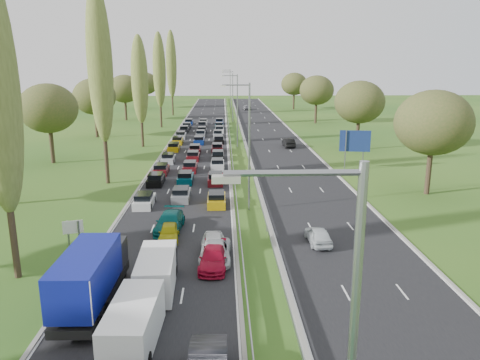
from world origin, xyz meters
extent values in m
plane|color=#234F18|center=(4.50, 80.00, 0.00)|extent=(260.00, 260.00, 0.00)
cube|color=black|center=(-2.25, 82.50, 0.00)|extent=(10.50, 215.00, 0.04)
cube|color=black|center=(11.25, 82.50, 0.00)|extent=(10.50, 215.00, 0.04)
cube|color=gray|center=(3.35, 82.50, 0.55)|extent=(0.06, 215.00, 0.32)
cube|color=gray|center=(5.65, 82.50, 0.55)|extent=(0.06, 215.00, 0.32)
cylinder|color=gray|center=(4.50, 43.00, 6.00)|extent=(0.18, 0.18, 12.00)
cylinder|color=gray|center=(4.50, 78.00, 6.00)|extent=(0.18, 0.18, 12.00)
cylinder|color=gray|center=(4.50, 113.00, 6.00)|extent=(0.18, 0.18, 12.00)
cylinder|color=gray|center=(4.50, 148.00, 6.00)|extent=(0.18, 0.18, 12.00)
cylinder|color=#2D2116|center=(-11.50, 29.00, 3.60)|extent=(0.44, 0.44, 7.20)
cylinder|color=#2D2116|center=(-11.50, 54.00, 3.96)|extent=(0.44, 0.44, 7.92)
ellipsoid|color=#58622A|center=(-11.50, 54.00, 13.64)|extent=(2.80, 2.80, 17.60)
cylinder|color=#2D2116|center=(-11.50, 79.00, 3.24)|extent=(0.44, 0.44, 6.48)
ellipsoid|color=#58622A|center=(-11.50, 79.00, 11.16)|extent=(2.80, 2.80, 14.40)
cylinder|color=#2D2116|center=(-11.50, 104.00, 3.60)|extent=(0.44, 0.44, 7.20)
ellipsoid|color=#58622A|center=(-11.50, 104.00, 12.40)|extent=(2.80, 2.80, 16.00)
cylinder|color=#2D2116|center=(-11.50, 129.00, 3.96)|extent=(0.44, 0.44, 7.92)
ellipsoid|color=#58622A|center=(-11.50, 129.00, 13.64)|extent=(2.80, 2.80, 17.60)
cylinder|color=#2D2116|center=(-22.00, 66.00, 2.42)|extent=(0.56, 0.56, 4.84)
ellipsoid|color=#38471E|center=(-22.00, 66.00, 7.70)|extent=(8.00, 8.00, 6.80)
cylinder|color=#2D2116|center=(-22.00, 90.00, 2.42)|extent=(0.56, 0.56, 4.84)
ellipsoid|color=#38471E|center=(-22.00, 90.00, 7.70)|extent=(8.00, 8.00, 6.80)
cylinder|color=#2D2116|center=(-22.00, 118.00, 2.42)|extent=(0.56, 0.56, 4.84)
ellipsoid|color=#38471E|center=(-22.00, 118.00, 7.70)|extent=(8.00, 8.00, 6.80)
cylinder|color=#2D2116|center=(-22.00, 150.00, 2.42)|extent=(0.56, 0.56, 4.84)
ellipsoid|color=#38471E|center=(-22.00, 150.00, 7.70)|extent=(8.00, 8.00, 6.80)
cylinder|color=#2D2116|center=(24.00, 48.00, 2.42)|extent=(0.56, 0.56, 4.84)
ellipsoid|color=#38471E|center=(24.00, 48.00, 7.70)|extent=(8.00, 8.00, 6.80)
cylinder|color=#2D2116|center=(24.00, 75.00, 2.42)|extent=(0.56, 0.56, 4.84)
ellipsoid|color=#38471E|center=(24.00, 75.00, 7.70)|extent=(8.00, 8.00, 6.80)
cylinder|color=#2D2116|center=(24.00, 110.00, 2.42)|extent=(0.56, 0.56, 4.84)
ellipsoid|color=#38471E|center=(24.00, 110.00, 7.70)|extent=(8.00, 8.00, 6.80)
cylinder|color=#2D2116|center=(24.00, 145.00, 2.42)|extent=(0.56, 0.56, 4.84)
ellipsoid|color=#38471E|center=(24.00, 145.00, 7.70)|extent=(8.00, 8.00, 6.80)
cube|color=silver|center=(-5.72, 44.58, 0.44)|extent=(1.75, 4.00, 0.80)
cube|color=black|center=(-5.77, 53.19, 0.44)|extent=(1.75, 4.00, 0.80)
cube|color=#590F14|center=(-5.84, 58.51, 0.44)|extent=(1.75, 4.00, 0.80)
cube|color=#B2B7BC|center=(-5.72, 65.63, 0.44)|extent=(1.75, 4.00, 0.80)
cube|color=#BF990C|center=(-5.86, 74.93, 0.44)|extent=(1.75, 4.00, 0.80)
cube|color=#BF990C|center=(-5.88, 81.53, 0.44)|extent=(1.75, 4.00, 0.80)
cube|color=#B2B7BC|center=(-5.84, 87.88, 0.44)|extent=(1.75, 4.00, 0.80)
cube|color=black|center=(-5.81, 96.05, 0.44)|extent=(1.75, 4.00, 0.80)
cube|color=black|center=(-5.71, 101.33, 0.44)|extent=(1.75, 4.00, 0.80)
cube|color=navy|center=(-5.72, 108.42, 0.44)|extent=(1.75, 4.00, 0.80)
cube|color=slate|center=(-2.28, 46.61, 0.44)|extent=(1.75, 4.00, 0.80)
cube|color=#053F4C|center=(-2.41, 53.92, 0.44)|extent=(1.75, 4.00, 0.80)
cube|color=#590F14|center=(-2.25, 59.95, 0.44)|extent=(1.75, 4.00, 0.80)
cube|color=#590F14|center=(-2.30, 67.27, 0.44)|extent=(1.75, 4.00, 0.80)
cube|color=#590F14|center=(-2.34, 72.94, 0.44)|extent=(1.75, 4.00, 0.80)
cube|color=navy|center=(-2.12, 81.58, 0.44)|extent=(1.75, 4.00, 0.80)
cube|color=slate|center=(-2.18, 89.39, 0.44)|extent=(1.75, 4.00, 0.80)
cube|color=black|center=(-2.12, 94.47, 0.44)|extent=(1.75, 4.00, 0.80)
cube|color=black|center=(-2.44, 103.08, 0.44)|extent=(1.75, 4.00, 0.80)
cube|color=silver|center=(-2.38, 108.24, 0.44)|extent=(1.75, 4.00, 0.80)
cube|color=#BF990C|center=(1.38, 44.70, 0.44)|extent=(1.75, 4.00, 0.80)
cube|color=#590F14|center=(1.16, 53.28, 0.44)|extent=(1.75, 4.00, 0.80)
cube|color=silver|center=(1.30, 61.42, 0.44)|extent=(1.75, 4.00, 0.80)
cube|color=black|center=(1.30, 67.60, 0.44)|extent=(1.75, 4.00, 0.80)
cube|color=#590F14|center=(1.15, 74.00, 0.44)|extent=(1.75, 4.00, 0.80)
cube|color=black|center=(1.35, 82.22, 0.44)|extent=(1.75, 4.00, 0.80)
cube|color=#B2B7BC|center=(1.09, 89.25, 0.44)|extent=(1.75, 4.00, 0.80)
cube|color=silver|center=(1.38, 95.50, 0.44)|extent=(1.75, 4.00, 0.80)
cube|color=#053F4C|center=(1.29, 101.46, 0.44)|extent=(1.75, 4.00, 0.80)
cube|color=navy|center=(1.29, 109.11, 0.44)|extent=(1.75, 4.00, 0.80)
imported|color=#054D4D|center=(-2.47, 37.47, 0.77)|extent=(2.44, 5.27, 1.49)
imported|color=#ABA50B|center=(-2.28, 35.30, 0.68)|extent=(1.70, 3.92, 1.32)
imported|color=#ADB2B6|center=(1.43, 31.15, 0.68)|extent=(2.28, 4.78, 1.32)
imported|color=#A00925|center=(1.33, 30.04, 0.68)|extent=(2.12, 4.65, 1.32)
imported|color=white|center=(1.29, 32.39, 0.75)|extent=(1.81, 4.31, 1.46)
imported|color=silver|center=(9.41, 34.13, 0.69)|extent=(1.74, 3.99, 1.34)
imported|color=black|center=(13.12, 77.77, 0.77)|extent=(1.80, 4.61, 1.50)
imported|color=gray|center=(9.53, 144.13, 0.70)|extent=(2.31, 4.93, 1.36)
cube|color=black|center=(-5.51, 25.07, 0.72)|extent=(2.29, 8.60, 0.50)
cube|color=navy|center=(-5.51, 24.02, 2.43)|extent=(2.39, 6.50, 2.43)
cube|color=silver|center=(-5.51, 20.81, 2.43)|extent=(2.33, 0.06, 2.33)
cube|color=black|center=(-5.51, 28.32, 1.57)|extent=(2.33, 2.10, 2.20)
cylinder|color=black|center=(-5.51, 28.17, 0.52)|extent=(2.01, 1.00, 1.00)
cylinder|color=black|center=(-5.51, 21.98, 0.52)|extent=(2.01, 1.00, 1.00)
cube|color=white|center=(-2.44, 20.97, 1.17)|extent=(2.19, 5.47, 2.19)
cube|color=black|center=(-2.44, 23.38, 1.06)|extent=(2.13, 0.88, 1.75)
cylinder|color=black|center=(-3.37, 22.72, 0.39)|extent=(0.27, 0.74, 0.74)
cylinder|color=black|center=(-1.51, 19.22, 0.39)|extent=(0.27, 0.74, 0.74)
cube|color=white|center=(-2.11, 26.87, 1.16)|extent=(2.17, 5.41, 2.17)
cube|color=black|center=(-2.11, 29.25, 1.05)|extent=(2.11, 0.87, 1.73)
cylinder|color=black|center=(-3.03, 28.60, 0.39)|extent=(0.27, 0.74, 0.74)
cylinder|color=black|center=(-1.19, 25.14, 0.39)|extent=(0.27, 0.74, 0.74)
cylinder|color=gray|center=(-9.80, 34.17, 1.05)|extent=(0.16, 0.16, 2.10)
cylinder|color=gray|center=(-9.00, 34.17, 1.05)|extent=(0.16, 0.16, 2.10)
cube|color=white|center=(-9.40, 34.17, 1.60)|extent=(1.47, 0.52, 1.00)
cylinder|color=gray|center=(18.20, 60.28, 2.60)|extent=(0.16, 0.16, 5.20)
cylinder|color=gray|center=(20.60, 60.28, 2.60)|extent=(0.16, 0.16, 5.20)
cube|color=navy|center=(19.40, 60.28, 3.80)|extent=(3.97, 0.72, 2.80)
camera|label=1|loc=(2.05, 0.16, 13.64)|focal=35.00mm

